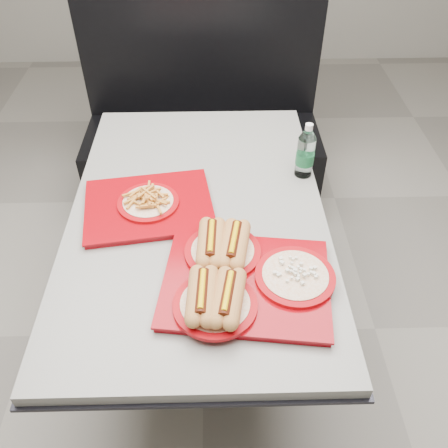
{
  "coord_description": "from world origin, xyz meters",
  "views": [
    {
      "loc": [
        0.06,
        -1.28,
        1.85
      ],
      "look_at": [
        0.09,
        -0.16,
        0.83
      ],
      "focal_mm": 38.0,
      "sensor_mm": 36.0,
      "label": 1
    }
  ],
  "objects_px": {
    "diner_table": "(199,243)",
    "tray_far": "(148,204)",
    "tray_near": "(239,277)",
    "booth_bench": "(203,132)",
    "water_bottle": "(305,153)"
  },
  "relations": [
    {
      "from": "booth_bench",
      "to": "tray_far",
      "type": "distance_m",
      "value": 1.16
    },
    {
      "from": "tray_near",
      "to": "water_bottle",
      "type": "height_order",
      "value": "water_bottle"
    },
    {
      "from": "tray_near",
      "to": "booth_bench",
      "type": "bearing_deg",
      "value": 95.18
    },
    {
      "from": "diner_table",
      "to": "tray_far",
      "type": "distance_m",
      "value": 0.26
    },
    {
      "from": "tray_near",
      "to": "tray_far",
      "type": "height_order",
      "value": "tray_near"
    },
    {
      "from": "tray_near",
      "to": "water_bottle",
      "type": "distance_m",
      "value": 0.62
    },
    {
      "from": "diner_table",
      "to": "tray_far",
      "type": "xyz_separation_m",
      "value": [
        -0.17,
        0.01,
        0.19
      ]
    },
    {
      "from": "diner_table",
      "to": "tray_far",
      "type": "relative_size",
      "value": 2.89
    },
    {
      "from": "diner_table",
      "to": "tray_far",
      "type": "height_order",
      "value": "tray_far"
    },
    {
      "from": "tray_near",
      "to": "diner_table",
      "type": "bearing_deg",
      "value": 110.44
    },
    {
      "from": "diner_table",
      "to": "water_bottle",
      "type": "height_order",
      "value": "water_bottle"
    },
    {
      "from": "tray_far",
      "to": "water_bottle",
      "type": "distance_m",
      "value": 0.62
    },
    {
      "from": "diner_table",
      "to": "water_bottle",
      "type": "xyz_separation_m",
      "value": [
        0.41,
        0.2,
        0.26
      ]
    },
    {
      "from": "tray_near",
      "to": "tray_far",
      "type": "distance_m",
      "value": 0.47
    },
    {
      "from": "booth_bench",
      "to": "tray_near",
      "type": "xyz_separation_m",
      "value": [
        0.13,
        -1.45,
        0.39
      ]
    }
  ]
}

